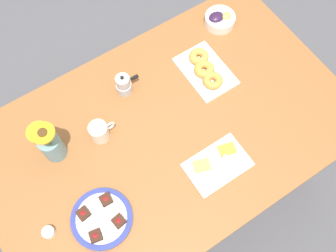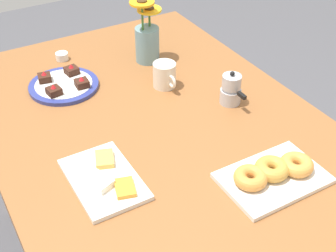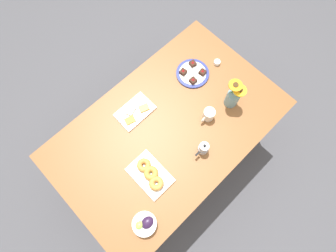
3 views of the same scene
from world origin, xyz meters
name	(u,v)px [view 1 (image 1 of 3)]	position (x,y,z in m)	size (l,w,h in m)	color
ground_plane	(168,179)	(0.00, 0.00, 0.00)	(6.00, 6.00, 0.00)	#4C4C51
dining_table	(168,137)	(0.00, 0.00, 0.65)	(1.60, 1.00, 0.74)	brown
coffee_mug	(100,132)	(-0.26, 0.13, 0.79)	(0.12, 0.08, 0.09)	silver
grape_bowl	(220,19)	(0.53, 0.35, 0.77)	(0.15, 0.15, 0.07)	white
cheese_platter	(218,164)	(0.08, -0.25, 0.75)	(0.26, 0.17, 0.03)	white
croissant_platter	(205,70)	(0.30, 0.15, 0.76)	(0.19, 0.28, 0.05)	white
jam_cup_honey	(49,232)	(-0.62, -0.11, 0.76)	(0.05, 0.05, 0.03)	white
dessert_plate	(102,218)	(-0.42, -0.18, 0.75)	(0.24, 0.24, 0.05)	navy
flower_vase	(51,145)	(-0.45, 0.17, 0.83)	(0.11, 0.13, 0.25)	#6B939E
moka_pot	(124,85)	(-0.06, 0.27, 0.79)	(0.11, 0.07, 0.12)	#B7B7BC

